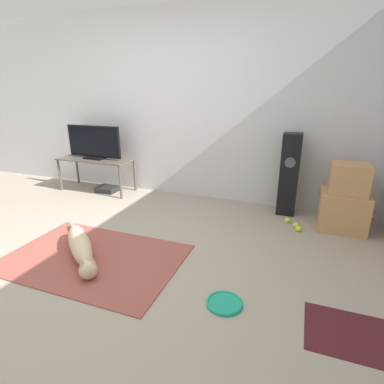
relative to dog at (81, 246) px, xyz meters
name	(u,v)px	position (x,y,z in m)	size (l,w,h in m)	color
ground_plane	(96,264)	(0.19, -0.05, -0.12)	(12.00, 12.00, 0.00)	#9E9384
wall_back	(182,106)	(0.19, 2.05, 1.16)	(8.00, 0.06, 2.55)	silver
area_rug	(94,258)	(0.12, 0.02, -0.11)	(1.62, 1.08, 0.01)	#934C42
dog	(81,246)	(0.00, 0.00, 0.00)	(0.90, 0.81, 0.22)	beige
frisbee	(224,303)	(1.42, -0.17, -0.10)	(0.27, 0.27, 0.03)	#199E7A
cardboard_box_lower	(343,211)	(2.33, 1.53, 0.10)	(0.49, 0.40, 0.43)	tan
cardboard_box_upper	(349,179)	(2.33, 1.52, 0.48)	(0.39, 0.31, 0.33)	tan
floor_speaker	(289,175)	(1.71, 1.79, 0.39)	(0.22, 0.23, 1.01)	black
tv_stand	(96,162)	(-1.10, 1.72, 0.33)	(1.15, 0.45, 0.51)	brown
tv	(94,143)	(-1.10, 1.72, 0.63)	(0.89, 0.20, 0.49)	black
tennis_ball_by_boxes	(298,229)	(1.89, 1.28, -0.08)	(0.07, 0.07, 0.07)	#C6E033
tennis_ball_near_speaker	(287,220)	(1.76, 1.48, -0.08)	(0.07, 0.07, 0.07)	#C6E033
tennis_ball_loose_on_carpet	(296,225)	(1.86, 1.36, -0.08)	(0.07, 0.07, 0.07)	#C6E033
game_console	(107,189)	(-0.93, 1.71, -0.08)	(0.30, 0.25, 0.08)	black
door_mat	(356,335)	(2.29, -0.16, -0.11)	(0.62, 0.46, 0.01)	#47191E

